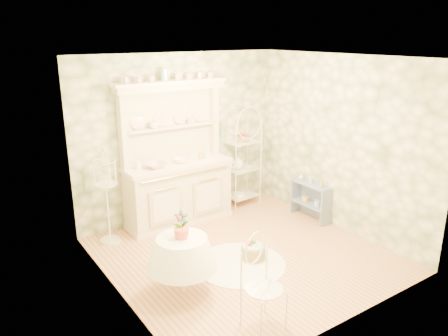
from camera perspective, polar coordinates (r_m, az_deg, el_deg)
floor at (r=6.27m, az=2.62°, el=-11.23°), size 3.60×3.60×0.00m
ceiling at (r=5.52m, az=3.01°, el=14.24°), size 3.60×3.60×0.00m
wall_left at (r=4.93m, az=-14.19°, el=-2.71°), size 3.60×3.60×0.00m
wall_right at (r=6.95m, az=14.78°, el=3.05°), size 3.60×3.60×0.00m
wall_back at (r=7.22m, az=-5.83°, el=4.06°), size 3.60×3.60×0.00m
wall_front at (r=4.52m, az=16.67°, el=-4.75°), size 3.60×3.60×0.00m
kitchen_dresser at (r=6.94m, az=-6.12°, el=1.76°), size 1.87×0.61×2.29m
bakers_rack at (r=7.75m, az=2.35°, el=1.64°), size 0.60×0.46×1.80m
side_shelf at (r=7.44m, az=11.25°, el=-4.41°), size 0.25×0.66×0.57m
round_table at (r=5.34m, az=-5.43°, el=-13.07°), size 0.73×0.73×0.60m
cafe_chair at (r=4.74m, az=5.23°, el=-16.01°), size 0.46×0.46×0.79m
birdcage_stand at (r=6.54m, az=-15.08°, el=-3.32°), size 0.40×0.40×1.51m
floor_basket at (r=6.14m, az=3.82°, el=-10.91°), size 0.32×0.32×0.19m
lace_rug at (r=6.03m, az=2.09°, el=-12.41°), size 1.51×1.51×0.01m
bowl_floral at (r=6.76m, az=-8.92°, el=0.10°), size 0.33×0.33×0.08m
bowl_white at (r=6.98m, az=-5.61°, el=0.77°), size 0.30×0.30×0.07m
cup_left at (r=6.81m, az=-9.16°, el=5.37°), size 0.16×0.16×0.11m
cup_right at (r=7.12m, az=-4.54°, el=6.05°), size 0.12×0.12×0.09m
potted_geranium at (r=5.12m, az=-5.54°, el=-7.52°), size 0.19×0.15×0.32m
bottle_amber at (r=7.17m, az=12.59°, el=-1.93°), size 0.06×0.06×0.15m
bottle_blue at (r=7.33m, az=11.30°, el=-1.67°), size 0.06×0.06×0.12m
bottle_glass at (r=7.49m, az=10.01°, el=-1.23°), size 0.08×0.08×0.10m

